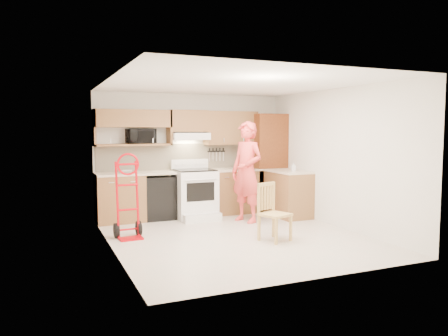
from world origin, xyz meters
TOP-DOWN VIEW (x-y plane):
  - floor at (0.00, 0.00)m, footprint 4.00×4.50m
  - ceiling at (0.00, 0.00)m, footprint 4.00×4.50m
  - wall_back at (0.00, 2.26)m, footprint 4.00×0.02m
  - wall_front at (0.00, -2.26)m, footprint 4.00×0.02m
  - wall_left at (-2.01, 0.00)m, footprint 0.02×4.50m
  - wall_right at (2.01, 0.00)m, footprint 0.02×4.50m
  - backsplash at (0.00, 2.23)m, footprint 3.92×0.03m
  - lower_cab_left at (-1.55, 1.95)m, footprint 0.90×0.60m
  - dishwasher at (-0.80, 1.95)m, footprint 0.60×0.60m
  - lower_cab_right at (0.83, 1.95)m, footprint 1.14×0.60m
  - countertop_left at (-1.25, 1.95)m, footprint 1.50×0.63m
  - countertop_right at (0.83, 1.95)m, footprint 1.14×0.63m
  - cab_return_right at (1.70, 1.15)m, footprint 0.60×1.00m
  - countertop_return at (1.70, 1.15)m, footprint 0.63×1.00m
  - pantry_tall at (1.65, 1.95)m, footprint 0.70×0.60m
  - upper_cab_left at (-1.25, 2.08)m, footprint 1.50×0.33m
  - upper_shelf_mw at (-1.25, 2.08)m, footprint 1.50×0.33m
  - upper_cab_center at (-0.12, 2.08)m, footprint 0.76×0.33m
  - upper_cab_right at (0.83, 2.08)m, footprint 1.14×0.33m
  - range_hood at (-0.12, 2.02)m, footprint 0.76×0.46m
  - knife_strip at (0.55, 2.21)m, footprint 0.40×0.05m
  - microwave at (-1.10, 2.08)m, footprint 0.57×0.42m
  - range at (-0.10, 1.69)m, footprint 0.79×1.03m
  - person at (0.69, 1.01)m, footprint 0.69×0.82m
  - hand_truck at (-1.64, 0.59)m, footprint 0.51×0.48m
  - dining_chair at (0.46, -0.48)m, footprint 0.54×0.56m
  - soap_bottle at (1.70, 0.97)m, footprint 0.11×0.11m
  - bowl at (-1.41, 1.95)m, footprint 0.26×0.26m

SIDE VIEW (x-z plane):
  - floor at x=0.00m, z-range -0.02..0.00m
  - dishwasher at x=-0.80m, z-range 0.00..0.85m
  - lower_cab_left at x=-1.55m, z-range 0.00..0.90m
  - lower_cab_right at x=0.83m, z-range 0.00..0.90m
  - cab_return_right at x=1.70m, z-range 0.00..0.90m
  - dining_chair at x=0.46m, z-range 0.00..0.92m
  - range at x=-0.10m, z-range 0.00..1.16m
  - hand_truck at x=-1.64m, z-range 0.00..1.25m
  - countertop_left at x=-1.25m, z-range 0.90..0.94m
  - countertop_right at x=0.83m, z-range 0.90..0.94m
  - countertop_return at x=1.70m, z-range 0.90..0.94m
  - person at x=0.69m, z-range 0.00..1.92m
  - bowl at x=-1.41m, z-range 0.94..0.99m
  - soap_bottle at x=1.70m, z-range 0.94..1.12m
  - pantry_tall at x=1.65m, z-range 0.00..2.10m
  - backsplash at x=0.00m, z-range 0.92..1.48m
  - knife_strip at x=0.55m, z-range 1.09..1.39m
  - wall_back at x=0.00m, z-range 0.00..2.50m
  - wall_front at x=0.00m, z-range 0.00..2.50m
  - wall_left at x=-2.01m, z-range 0.00..2.50m
  - wall_right at x=2.01m, z-range 0.00..2.50m
  - upper_shelf_mw at x=-1.25m, z-range 1.45..1.49m
  - range_hood at x=-0.12m, z-range 1.56..1.70m
  - microwave at x=-1.10m, z-range 1.49..1.78m
  - upper_cab_right at x=0.83m, z-range 1.45..2.15m
  - upper_cab_center at x=-0.12m, z-range 1.72..2.16m
  - upper_cab_left at x=-1.25m, z-range 1.81..2.15m
  - ceiling at x=0.00m, z-range 2.50..2.52m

